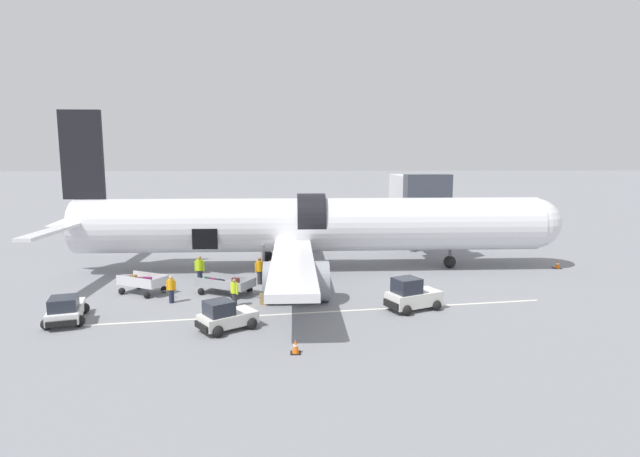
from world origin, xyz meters
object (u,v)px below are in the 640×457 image
(ground_crew_loader_a, at_px, (234,292))
(suitcase_on_tarmac_upright, at_px, (264,299))
(ground_crew_driver, at_px, (260,270))
(baggage_tug_lead, at_px, (412,296))
(baggage_tug_rear, at_px, (226,317))
(baggage_tug_mid, at_px, (65,310))
(ground_crew_helper, at_px, (200,269))
(airplane, at_px, (305,226))
(ground_crew_supervisor, at_px, (270,275))
(ground_crew_loader_b, at_px, (171,288))
(baggage_cart_loading, at_px, (226,285))
(baggage_cart_queued, at_px, (144,284))

(ground_crew_loader_a, relative_size, suitcase_on_tarmac_upright, 2.03)
(ground_crew_driver, bearing_deg, suitcase_on_tarmac_upright, -83.31)
(ground_crew_driver, relative_size, suitcase_on_tarmac_upright, 2.28)
(baggage_tug_lead, height_order, baggage_tug_rear, baggage_tug_lead)
(baggage_tug_mid, bearing_deg, ground_crew_helper, 53.97)
(airplane, height_order, baggage_tug_mid, airplane)
(ground_crew_supervisor, bearing_deg, baggage_tug_mid, -150.70)
(baggage_tug_mid, bearing_deg, ground_crew_loader_b, 34.66)
(baggage_cart_loading, height_order, ground_crew_loader_b, ground_crew_loader_b)
(baggage_cart_queued, xyz_separation_m, ground_crew_driver, (6.80, 1.91, 0.33))
(baggage_tug_rear, height_order, baggage_cart_queued, baggage_tug_rear)
(baggage_tug_rear, bearing_deg, suitcase_on_tarmac_upright, 68.55)
(suitcase_on_tarmac_upright, bearing_deg, ground_crew_driver, 96.69)
(ground_crew_loader_b, xyz_separation_m, ground_crew_helper, (0.82, 4.16, 0.15))
(baggage_tug_lead, bearing_deg, ground_crew_loader_a, 173.20)
(baggage_cart_queued, relative_size, ground_crew_loader_a, 2.36)
(airplane, bearing_deg, ground_crew_loader_a, -114.86)
(ground_crew_loader_a, bearing_deg, ground_crew_driver, 77.52)
(ground_crew_supervisor, xyz_separation_m, ground_crew_helper, (-4.62, 1.69, 0.01))
(airplane, distance_m, ground_crew_loader_a, 9.95)
(airplane, relative_size, baggage_tug_rear, 12.35)
(ground_crew_loader_b, bearing_deg, ground_crew_loader_a, -12.91)
(baggage_tug_rear, relative_size, suitcase_on_tarmac_upright, 3.93)
(baggage_tug_mid, xyz_separation_m, baggage_cart_queued, (2.32, 5.11, -0.02))
(ground_crew_loader_b, distance_m, suitcase_on_tarmac_upright, 5.27)
(airplane, height_order, baggage_tug_rear, airplane)
(baggage_tug_rear, distance_m, baggage_cart_queued, 8.79)
(baggage_tug_mid, relative_size, ground_crew_loader_a, 2.27)
(baggage_cart_queued, relative_size, ground_crew_supervisor, 1.99)
(baggage_cart_loading, xyz_separation_m, ground_crew_helper, (-1.97, 2.43, 0.45))
(ground_crew_loader_a, xyz_separation_m, ground_crew_loader_b, (-3.62, 0.83, 0.01))
(baggage_tug_rear, height_order, suitcase_on_tarmac_upright, baggage_tug_rear)
(airplane, bearing_deg, baggage_tug_mid, -137.76)
(baggage_tug_lead, distance_m, baggage_cart_queued, 15.84)
(baggage_tug_mid, relative_size, baggage_tug_rear, 1.17)
(baggage_tug_lead, xyz_separation_m, baggage_cart_loading, (-10.41, 3.70, -0.23))
(airplane, height_order, ground_crew_loader_b, airplane)
(ground_crew_loader_b, xyz_separation_m, suitcase_on_tarmac_upright, (5.21, -0.60, -0.50))
(airplane, relative_size, ground_crew_supervisor, 20.22)
(baggage_cart_queued, xyz_separation_m, suitcase_on_tarmac_upright, (7.34, -2.63, -0.26))
(baggage_cart_queued, bearing_deg, baggage_tug_lead, -14.62)
(ground_crew_driver, distance_m, ground_crew_helper, 3.87)
(ground_crew_supervisor, xyz_separation_m, suitcase_on_tarmac_upright, (-0.23, -3.08, -0.64))
(baggage_tug_rear, bearing_deg, ground_crew_driver, 83.07)
(baggage_cart_loading, distance_m, ground_crew_supervisor, 2.79)
(ground_crew_helper, bearing_deg, baggage_cart_queued, -144.03)
(ground_crew_supervisor, bearing_deg, ground_crew_driver, 117.52)
(ground_crew_supervisor, bearing_deg, baggage_tug_rear, -104.29)
(airplane, bearing_deg, baggage_cart_loading, -128.26)
(baggage_tug_rear, xyz_separation_m, ground_crew_loader_a, (-0.02, 3.77, 0.19))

